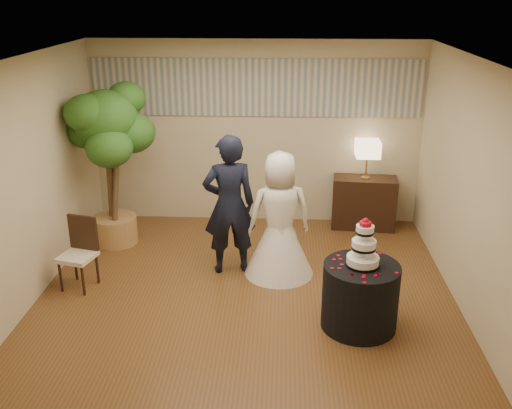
# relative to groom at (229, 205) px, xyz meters

# --- Properties ---
(floor) EXTENTS (5.00, 5.00, 0.00)m
(floor) POSITION_rel_groom_xyz_m (0.25, -0.71, -0.92)
(floor) COLOR brown
(floor) RESTS_ON ground
(ceiling) EXTENTS (5.00, 5.00, 0.00)m
(ceiling) POSITION_rel_groom_xyz_m (0.25, -0.71, 1.88)
(ceiling) COLOR white
(ceiling) RESTS_ON wall_back
(wall_back) EXTENTS (5.00, 0.06, 2.80)m
(wall_back) POSITION_rel_groom_xyz_m (0.25, 1.79, 0.48)
(wall_back) COLOR beige
(wall_back) RESTS_ON ground
(wall_front) EXTENTS (5.00, 0.06, 2.80)m
(wall_front) POSITION_rel_groom_xyz_m (0.25, -3.21, 0.48)
(wall_front) COLOR beige
(wall_front) RESTS_ON ground
(wall_left) EXTENTS (0.06, 5.00, 2.80)m
(wall_left) POSITION_rel_groom_xyz_m (-2.25, -0.71, 0.48)
(wall_left) COLOR beige
(wall_left) RESTS_ON ground
(wall_right) EXTENTS (0.06, 5.00, 2.80)m
(wall_right) POSITION_rel_groom_xyz_m (2.75, -0.71, 0.48)
(wall_right) COLOR beige
(wall_right) RESTS_ON ground
(mural_border) EXTENTS (4.90, 0.02, 0.85)m
(mural_border) POSITION_rel_groom_xyz_m (0.25, 1.77, 1.18)
(mural_border) COLOR #9C9D8F
(mural_border) RESTS_ON wall_back
(groom) EXTENTS (0.75, 0.58, 1.84)m
(groom) POSITION_rel_groom_xyz_m (0.00, 0.00, 0.00)
(groom) COLOR black
(groom) RESTS_ON floor
(bride) EXTENTS (1.05, 1.05, 1.64)m
(bride) POSITION_rel_groom_xyz_m (0.64, -0.05, -0.10)
(bride) COLOR white
(bride) RESTS_ON floor
(cake_table) EXTENTS (0.96, 0.96, 0.74)m
(cake_table) POSITION_rel_groom_xyz_m (1.53, -1.25, -0.55)
(cake_table) COLOR black
(cake_table) RESTS_ON floor
(wedding_cake) EXTENTS (0.35, 0.35, 0.55)m
(wedding_cake) POSITION_rel_groom_xyz_m (1.53, -1.25, 0.10)
(wedding_cake) COLOR white
(wedding_cake) RESTS_ON cake_table
(console) EXTENTS (0.99, 0.51, 0.80)m
(console) POSITION_rel_groom_xyz_m (1.92, 1.54, -0.52)
(console) COLOR black
(console) RESTS_ON floor
(table_lamp) EXTENTS (0.35, 0.35, 0.58)m
(table_lamp) POSITION_rel_groom_xyz_m (1.92, 1.54, 0.17)
(table_lamp) COLOR beige
(table_lamp) RESTS_ON console
(ficus_tree) EXTENTS (1.46, 1.46, 2.35)m
(ficus_tree) POSITION_rel_groom_xyz_m (-1.74, 0.78, 0.26)
(ficus_tree) COLOR #2D5F1E
(ficus_tree) RESTS_ON floor
(side_chair) EXTENTS (0.51, 0.52, 0.89)m
(side_chair) POSITION_rel_groom_xyz_m (-1.82, -0.56, -0.47)
(side_chair) COLOR black
(side_chair) RESTS_ON floor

